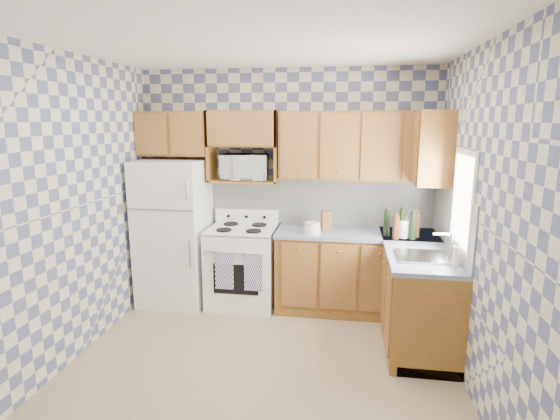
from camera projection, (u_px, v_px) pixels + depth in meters
The scene contains 31 objects.
floor at pixel (262, 365), 3.85m from camera, with size 3.40×3.40×0.00m, color #827050.
back_wall at pixel (287, 187), 5.13m from camera, with size 3.40×0.02×2.70m, color #4E557C.
right_wall at pixel (479, 223), 3.32m from camera, with size 0.02×3.20×2.70m, color #4E557C.
backsplash_back at pixel (321, 201), 5.09m from camera, with size 2.60×0.01×0.56m, color silver.
backsplash_right at pixel (452, 219), 4.13m from camera, with size 0.01×1.60×0.56m, color silver.
refrigerator at pixel (174, 232), 5.08m from camera, with size 0.75×0.70×1.68m, color white.
stove_body at pixel (243, 267), 5.06m from camera, with size 0.76×0.65×0.90m, color white.
cooktop at pixel (242, 229), 4.97m from camera, with size 0.76×0.65×0.03m, color silver.
backguard at pixel (247, 216), 5.22m from camera, with size 0.76×0.08×0.17m, color white.
dish_towel_left at pixel (224, 271), 4.73m from camera, with size 0.20×0.03×0.42m, color navy.
dish_towel_right at pixel (253, 272), 4.68m from camera, with size 0.20×0.03×0.42m, color navy.
base_cabinets_back at pixel (356, 273), 4.90m from camera, with size 1.75×0.60×0.88m, color brown.
base_cabinets_right at pixel (415, 293), 4.33m from camera, with size 0.60×1.60×0.88m, color brown.
countertop_back at pixel (357, 233), 4.80m from camera, with size 1.77×0.63×0.04m, color slate.
countertop_right at pixel (418, 248), 4.23m from camera, with size 0.63×1.60×0.04m, color slate.
upper_cabinets_back at pixel (360, 146), 4.74m from camera, with size 1.75×0.33×0.74m, color brown.
upper_cabinets_fridge at pixel (174, 134), 5.03m from camera, with size 0.82×0.33×0.50m, color brown.
upper_cabinets_right at pixel (431, 147), 4.46m from camera, with size 0.33×0.70×0.74m, color brown.
microwave_shelf at pixel (244, 181), 5.02m from camera, with size 0.80×0.33×0.03m, color brown.
microwave at pixel (245, 167), 5.01m from camera, with size 0.53×0.36×0.29m, color white.
sink at pixel (424, 257), 3.89m from camera, with size 0.48×0.40×0.03m, color #B7B7BC.
window at pixel (463, 200), 3.74m from camera, with size 0.02×0.66×0.86m, color silver.
bottle_0 at pixel (402, 223), 4.52m from camera, with size 0.07×0.07×0.31m, color black.
bottle_1 at pixel (413, 226), 4.45m from camera, with size 0.07×0.07×0.29m, color black.
bottle_2 at pixel (416, 225), 4.54m from camera, with size 0.07×0.07×0.26m, color #552D13.
bottle_3 at pixel (396, 228), 4.47m from camera, with size 0.07×0.07×0.24m, color #552D13.
bottle_4 at pixel (387, 223), 4.61m from camera, with size 0.07×0.07×0.27m, color black.
knife_block at pixel (326, 221), 4.83m from camera, with size 0.10×0.10×0.22m, color brown.
electric_kettle at pixel (404, 228), 4.56m from camera, with size 0.15×0.15×0.19m, color white.
food_containers at pixel (312, 228), 4.70m from camera, with size 0.19×0.19×0.12m, color silver, non-canonical shape.
soap_bottle at pixel (456, 256), 3.65m from camera, with size 0.06×0.06×0.17m, color silver.
Camera 1 is at (0.69, -3.43, 2.12)m, focal length 28.00 mm.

